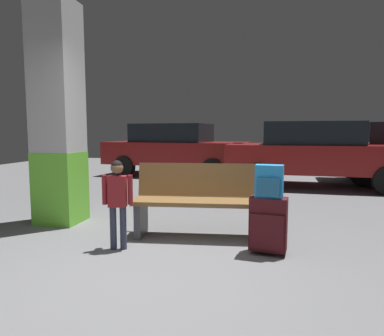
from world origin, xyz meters
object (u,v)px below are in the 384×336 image
at_px(backpack_bright, 269,182).
at_px(parked_car_near, 316,152).
at_px(child, 117,195).
at_px(parked_car_far, 176,148).
at_px(bench, 200,200).
at_px(structural_pillar, 58,115).
at_px(suitcase, 268,224).

xyz_separation_m(backpack_bright, parked_car_near, (1.17, 4.84, 0.03)).
relative_size(backpack_bright, child, 0.35).
distance_m(parked_car_near, parked_car_far, 3.94).
bearing_deg(bench, parked_car_far, 106.51).
height_order(bench, backpack_bright, backpack_bright).
distance_m(backpack_bright, parked_car_near, 4.98).
bearing_deg(backpack_bright, bench, 148.10).
relative_size(bench, child, 1.68).
bearing_deg(child, structural_pillar, 143.48).
distance_m(backpack_bright, child, 1.62).
height_order(structural_pillar, backpack_bright, structural_pillar).
relative_size(structural_pillar, child, 3.12).
bearing_deg(child, parked_car_near, 60.88).
height_order(suitcase, parked_car_near, parked_car_near).
bearing_deg(parked_car_near, bench, -114.71).
height_order(bench, child, child).
height_order(structural_pillar, parked_car_far, structural_pillar).
distance_m(structural_pillar, bench, 2.32).
distance_m(child, parked_car_near, 5.72).
height_order(suitcase, parked_car_far, parked_car_far).
bearing_deg(parked_car_near, child, -119.12).
bearing_deg(backpack_bright, parked_car_far, 111.97).
distance_m(structural_pillar, child, 1.81).
xyz_separation_m(structural_pillar, backpack_bright, (2.86, -0.77, -0.74)).
relative_size(structural_pillar, bench, 1.86).
bearing_deg(structural_pillar, suitcase, -15.14).
bearing_deg(child, suitcase, 5.52).
bearing_deg(parked_car_near, suitcase, -103.65).
bearing_deg(structural_pillar, parked_car_far, 86.37).
relative_size(structural_pillar, backpack_bright, 8.97).
bearing_deg(parked_car_far, bench, -73.49).
relative_size(child, parked_car_far, 0.23).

